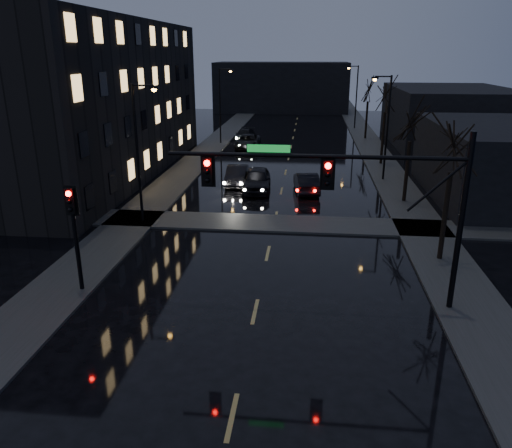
% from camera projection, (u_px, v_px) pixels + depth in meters
% --- Properties ---
extents(sidewalk_left, '(3.00, 140.00, 0.12)m').
position_uv_depth(sidewalk_left, '(195.00, 162.00, 45.73)').
color(sidewalk_left, '#2D2D2B').
rests_on(sidewalk_left, ground).
extents(sidewalk_right, '(3.00, 140.00, 0.12)m').
position_uv_depth(sidewalk_right, '(383.00, 166.00, 44.03)').
color(sidewalk_right, '#2D2D2B').
rests_on(sidewalk_right, ground).
extents(sidewalk_cross, '(40.00, 3.00, 0.12)m').
position_uv_depth(sidewalk_cross, '(274.00, 223.00, 29.37)').
color(sidewalk_cross, '#2D2D2B').
rests_on(sidewalk_cross, ground).
extents(apartment_block, '(12.00, 30.00, 12.00)m').
position_uv_depth(apartment_block, '(80.00, 100.00, 39.88)').
color(apartment_block, black).
rests_on(apartment_block, ground).
extents(commercial_right_near, '(10.00, 14.00, 5.00)m').
position_uv_depth(commercial_right_near, '(508.00, 162.00, 34.08)').
color(commercial_right_near, black).
rests_on(commercial_right_near, ground).
extents(commercial_right_far, '(12.00, 18.00, 6.00)m').
position_uv_depth(commercial_right_far, '(449.00, 116.00, 54.44)').
color(commercial_right_far, black).
rests_on(commercial_right_far, ground).
extents(far_block, '(22.00, 10.00, 8.00)m').
position_uv_depth(far_block, '(282.00, 87.00, 84.30)').
color(far_block, black).
rests_on(far_block, ground).
extents(signal_mast, '(11.11, 0.41, 7.00)m').
position_uv_depth(signal_mast, '(361.00, 187.00, 18.48)').
color(signal_mast, black).
rests_on(signal_mast, ground).
extents(signal_pole_left, '(0.35, 0.41, 4.53)m').
position_uv_depth(signal_pole_left, '(74.00, 224.00, 20.22)').
color(signal_pole_left, black).
rests_on(signal_pole_left, ground).
extents(tree_near, '(3.52, 3.52, 8.08)m').
position_uv_depth(tree_near, '(456.00, 132.00, 22.29)').
color(tree_near, black).
rests_on(tree_near, ground).
extents(tree_mid_a, '(3.30, 3.30, 7.58)m').
position_uv_depth(tree_mid_a, '(412.00, 115.00, 31.82)').
color(tree_mid_a, black).
rests_on(tree_mid_a, ground).
extents(tree_mid_b, '(3.74, 3.74, 8.59)m').
position_uv_depth(tree_mid_b, '(387.00, 89.00, 42.84)').
color(tree_mid_b, black).
rests_on(tree_mid_b, ground).
extents(tree_far, '(3.43, 3.43, 7.88)m').
position_uv_depth(tree_far, '(369.00, 85.00, 56.18)').
color(tree_far, black).
rests_on(tree_far, ground).
extents(streetlight_l_near, '(1.53, 0.28, 8.00)m').
position_uv_depth(streetlight_l_near, '(141.00, 143.00, 28.12)').
color(streetlight_l_near, black).
rests_on(streetlight_l_near, ground).
extents(streetlight_l_far, '(1.53, 0.28, 8.00)m').
position_uv_depth(streetlight_l_far, '(222.00, 100.00, 53.49)').
color(streetlight_l_far, black).
rests_on(streetlight_l_far, ground).
extents(streetlight_r_mid, '(1.53, 0.28, 8.00)m').
position_uv_depth(streetlight_r_mid, '(385.00, 119.00, 37.88)').
color(streetlight_r_mid, black).
rests_on(streetlight_r_mid, ground).
extents(streetlight_r_far, '(1.53, 0.28, 8.00)m').
position_uv_depth(streetlight_r_far, '(355.00, 92.00, 64.20)').
color(streetlight_r_far, black).
rests_on(streetlight_r_far, ground).
extents(oncoming_car_a, '(2.23, 4.99, 1.67)m').
position_uv_depth(oncoming_car_a, '(257.00, 180.00, 36.25)').
color(oncoming_car_a, black).
rests_on(oncoming_car_a, ground).
extents(oncoming_car_b, '(1.66, 4.34, 1.41)m').
position_uv_depth(oncoming_car_b, '(237.00, 175.00, 38.01)').
color(oncoming_car_b, black).
rests_on(oncoming_car_b, ground).
extents(oncoming_car_c, '(2.41, 5.16, 1.43)m').
position_uv_depth(oncoming_car_c, '(248.00, 142.00, 52.33)').
color(oncoming_car_c, black).
rests_on(oncoming_car_c, ground).
extents(oncoming_car_d, '(2.18, 4.65, 1.31)m').
position_uv_depth(oncoming_car_d, '(244.00, 135.00, 56.84)').
color(oncoming_car_d, black).
rests_on(oncoming_car_d, ground).
extents(lead_car, '(2.06, 4.51, 1.43)m').
position_uv_depth(lead_car, '(306.00, 182.00, 35.92)').
color(lead_car, black).
rests_on(lead_car, ground).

